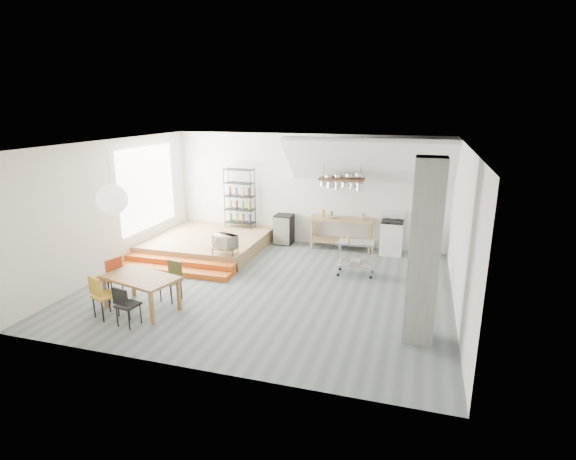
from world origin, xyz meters
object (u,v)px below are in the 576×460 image
(mini_fridge, at_px, (284,229))
(rolling_cart, at_px, (356,253))
(stove, at_px, (392,237))
(dining_table, at_px, (140,280))

(mini_fridge, bearing_deg, rolling_cart, -38.73)
(stove, xyz_separation_m, dining_table, (-4.54, -5.03, 0.15))
(stove, relative_size, dining_table, 0.71)
(stove, height_order, dining_table, stove)
(mini_fridge, bearing_deg, stove, -0.81)
(dining_table, relative_size, rolling_cart, 1.88)
(rolling_cart, relative_size, mini_fridge, 1.00)
(stove, height_order, rolling_cart, stove)
(stove, distance_m, dining_table, 6.78)
(dining_table, bearing_deg, rolling_cart, 53.82)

